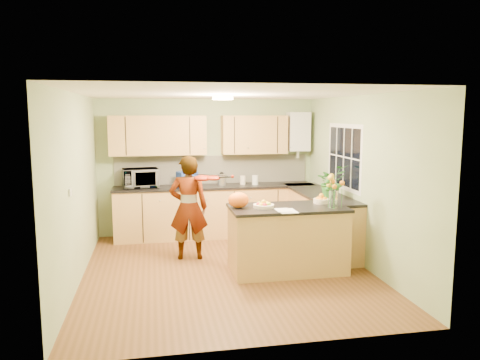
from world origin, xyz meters
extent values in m
plane|color=brown|center=(0.00, 0.00, 0.00)|extent=(4.50, 4.50, 0.00)
cube|color=white|center=(0.00, 0.00, 2.50)|extent=(4.00, 4.50, 0.02)
cube|color=gray|center=(0.00, 2.25, 1.25)|extent=(4.00, 0.02, 2.50)
cube|color=gray|center=(0.00, -2.25, 1.25)|extent=(4.00, 0.02, 2.50)
cube|color=gray|center=(-2.00, 0.00, 1.25)|extent=(0.02, 4.50, 2.50)
cube|color=gray|center=(2.00, 0.00, 1.25)|extent=(0.02, 4.50, 2.50)
cube|color=#B9854A|center=(0.10, 1.95, 0.45)|extent=(3.60, 0.60, 0.90)
cube|color=black|center=(0.10, 1.94, 0.92)|extent=(3.64, 0.62, 0.04)
cube|color=#B9854A|center=(1.70, 0.85, 0.45)|extent=(0.60, 2.20, 0.90)
cube|color=black|center=(1.69, 0.85, 0.92)|extent=(0.62, 2.24, 0.04)
cube|color=beige|center=(0.10, 2.23, 1.20)|extent=(3.60, 0.02, 0.52)
cube|color=#B9854A|center=(-0.90, 2.08, 1.85)|extent=(1.70, 0.34, 0.70)
cube|color=#B9854A|center=(0.85, 2.08, 1.85)|extent=(1.20, 0.34, 0.70)
cube|color=silver|center=(1.70, 2.09, 1.90)|extent=(0.40, 0.30, 0.72)
cylinder|color=silver|center=(1.70, 2.09, 1.50)|extent=(0.06, 0.06, 0.20)
cube|color=silver|center=(1.99, 0.60, 1.55)|extent=(0.01, 1.30, 1.05)
cube|color=black|center=(1.99, 0.60, 1.55)|extent=(0.01, 1.18, 0.92)
cube|color=silver|center=(-1.99, -0.60, 1.30)|extent=(0.02, 0.09, 0.09)
cylinder|color=#FFEABF|center=(0.00, 0.30, 2.46)|extent=(0.30, 0.30, 0.06)
cylinder|color=silver|center=(0.00, 0.30, 2.49)|extent=(0.10, 0.10, 0.02)
cube|color=#B9854A|center=(0.85, -0.16, 0.45)|extent=(1.59, 0.80, 0.90)
cube|color=black|center=(0.85, -0.16, 0.92)|extent=(1.63, 0.84, 0.04)
cylinder|color=beige|center=(0.50, -0.16, 0.96)|extent=(0.29, 0.29, 0.04)
cylinder|color=beige|center=(1.40, -0.01, 0.97)|extent=(0.23, 0.23, 0.07)
cylinder|color=silver|center=(1.45, -0.34, 1.06)|extent=(0.12, 0.12, 0.24)
ellipsoid|color=orange|center=(0.15, -0.11, 1.05)|extent=(0.34, 0.31, 0.22)
cube|color=white|center=(0.75, -0.46, 0.94)|extent=(0.23, 0.32, 0.01)
imported|color=tan|center=(-0.48, 0.68, 0.80)|extent=(0.62, 0.44, 1.61)
imported|color=silver|center=(-1.22, 1.97, 1.11)|extent=(0.66, 0.49, 0.34)
cube|color=navy|center=(-0.40, 1.96, 1.07)|extent=(0.40, 0.35, 0.27)
cylinder|color=silver|center=(0.22, 1.96, 1.04)|extent=(0.15, 0.15, 0.21)
sphere|color=black|center=(0.22, 1.96, 1.19)|extent=(0.08, 0.08, 0.08)
cylinder|color=beige|center=(0.62, 1.99, 1.02)|extent=(0.12, 0.12, 0.16)
cylinder|color=silver|center=(0.83, 1.91, 1.03)|extent=(0.14, 0.14, 0.18)
imported|color=#2A6B23|center=(1.70, 0.39, 1.19)|extent=(0.58, 0.55, 0.51)
camera|label=1|loc=(-1.01, -6.38, 2.22)|focal=35.00mm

